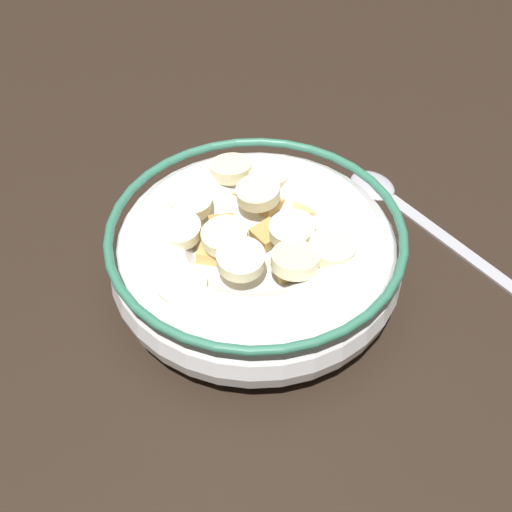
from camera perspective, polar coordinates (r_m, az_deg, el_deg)
name	(u,v)px	position (r cm, az deg, el deg)	size (l,w,h in cm)	color
ground_plane	(256,295)	(45.06, 0.00, -3.51)	(102.03, 102.03, 2.00)	black
cereal_bowl	(256,254)	(41.98, -0.04, 0.17)	(19.35, 19.35, 6.37)	white
spoon	(395,198)	(51.53, 12.41, 5.10)	(14.01, 11.94, 0.80)	#A5A5AD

